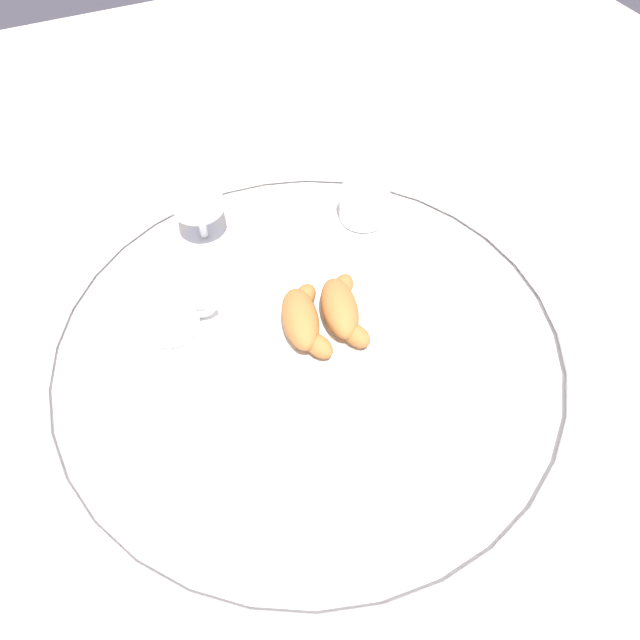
{
  "coord_description": "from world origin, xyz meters",
  "views": [
    {
      "loc": [
        0.43,
        -0.18,
        0.65
      ],
      "look_at": [
        -0.01,
        0.02,
        0.03
      ],
      "focal_mm": 32.81,
      "sensor_mm": 36.0,
      "label": 1
    }
  ],
  "objects_px": {
    "pastry_plate": "(320,328)",
    "juice_glass_left": "(195,191)",
    "croissant_large": "(303,319)",
    "coffee_cup_far": "(364,208)",
    "croissant_small": "(342,308)",
    "coffee_cup_near": "(171,318)"
  },
  "relations": [
    {
      "from": "pastry_plate",
      "to": "juice_glass_left",
      "type": "relative_size",
      "value": 1.62
    },
    {
      "from": "croissant_large",
      "to": "coffee_cup_far",
      "type": "height_order",
      "value": "croissant_large"
    },
    {
      "from": "croissant_small",
      "to": "juice_glass_left",
      "type": "bearing_deg",
      "value": -154.75
    },
    {
      "from": "croissant_large",
      "to": "coffee_cup_near",
      "type": "bearing_deg",
      "value": -119.31
    },
    {
      "from": "croissant_large",
      "to": "juice_glass_left",
      "type": "height_order",
      "value": "juice_glass_left"
    },
    {
      "from": "coffee_cup_near",
      "to": "coffee_cup_far",
      "type": "bearing_deg",
      "value": 104.8
    },
    {
      "from": "croissant_large",
      "to": "juice_glass_left",
      "type": "bearing_deg",
      "value": -165.6
    },
    {
      "from": "croissant_large",
      "to": "juice_glass_left",
      "type": "xyz_separation_m",
      "value": [
        -0.24,
        -0.06,
        0.05
      ]
    },
    {
      "from": "pastry_plate",
      "to": "croissant_small",
      "type": "distance_m",
      "value": 0.04
    },
    {
      "from": "croissant_small",
      "to": "croissant_large",
      "type": "bearing_deg",
      "value": -95.01
    },
    {
      "from": "coffee_cup_far",
      "to": "pastry_plate",
      "type": "bearing_deg",
      "value": -41.46
    },
    {
      "from": "coffee_cup_near",
      "to": "juice_glass_left",
      "type": "bearing_deg",
      "value": 149.15
    },
    {
      "from": "coffee_cup_far",
      "to": "juice_glass_left",
      "type": "bearing_deg",
      "value": -105.32
    },
    {
      "from": "pastry_plate",
      "to": "coffee_cup_far",
      "type": "height_order",
      "value": "coffee_cup_far"
    },
    {
      "from": "croissant_large",
      "to": "coffee_cup_far",
      "type": "distance_m",
      "value": 0.25
    },
    {
      "from": "croissant_large",
      "to": "coffee_cup_far",
      "type": "bearing_deg",
      "value": 134.19
    },
    {
      "from": "coffee_cup_near",
      "to": "pastry_plate",
      "type": "bearing_deg",
      "value": 63.66
    },
    {
      "from": "coffee_cup_far",
      "to": "juice_glass_left",
      "type": "xyz_separation_m",
      "value": [
        -0.07,
        -0.25,
        0.07
      ]
    },
    {
      "from": "croissant_small",
      "to": "pastry_plate",
      "type": "bearing_deg",
      "value": -95.9
    },
    {
      "from": "croissant_small",
      "to": "juice_glass_left",
      "type": "height_order",
      "value": "juice_glass_left"
    },
    {
      "from": "pastry_plate",
      "to": "juice_glass_left",
      "type": "xyz_separation_m",
      "value": [
        -0.25,
        -0.09,
        0.08
      ]
    },
    {
      "from": "coffee_cup_near",
      "to": "coffee_cup_far",
      "type": "distance_m",
      "value": 0.35
    }
  ]
}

